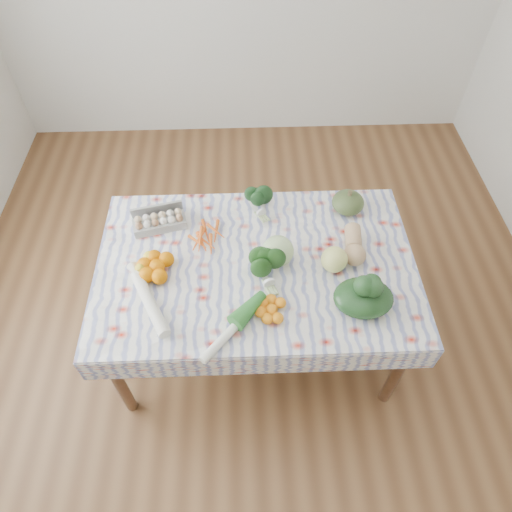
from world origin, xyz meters
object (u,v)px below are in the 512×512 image
at_px(grapefruit, 334,259).
at_px(dining_table, 256,273).
at_px(cabbage, 278,251).
at_px(butternut_squash, 354,244).
at_px(egg_carton, 160,222).
at_px(kabocha_squash, 348,202).

bearing_deg(grapefruit, dining_table, 173.45).
distance_m(dining_table, cabbage, 0.20).
xyz_separation_m(butternut_squash, grapefruit, (-0.12, -0.11, 0.01)).
relative_size(egg_carton, grapefruit, 2.12).
distance_m(cabbage, grapefruit, 0.29).
bearing_deg(egg_carton, grapefruit, -32.47).
height_order(dining_table, butternut_squash, butternut_squash).
height_order(kabocha_squash, cabbage, cabbage).
height_order(cabbage, butternut_squash, cabbage).
bearing_deg(kabocha_squash, grapefruit, -108.64).
bearing_deg(grapefruit, butternut_squash, 41.06).
bearing_deg(kabocha_squash, cabbage, -139.63).
relative_size(dining_table, butternut_squash, 6.43).
bearing_deg(grapefruit, kabocha_squash, 71.36).
distance_m(dining_table, grapefruit, 0.42).
bearing_deg(egg_carton, dining_table, -40.96).
relative_size(kabocha_squash, grapefruit, 1.34).
bearing_deg(dining_table, kabocha_squash, 34.62).
distance_m(cabbage, butternut_squash, 0.41).
height_order(cabbage, grapefruit, cabbage).
relative_size(dining_table, cabbage, 9.83).
bearing_deg(egg_carton, cabbage, -35.92).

